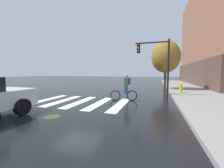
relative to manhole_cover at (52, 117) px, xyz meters
name	(u,v)px	position (x,y,z in m)	size (l,w,h in m)	color
ground_plane	(79,102)	(-0.49, 2.85, 0.00)	(120.00, 120.00, 0.00)	black
crosswalk_stripes	(81,102)	(-0.37, 2.85, 0.00)	(5.45, 3.55, 0.01)	silver
manhole_cover	(52,117)	(0.00, 0.00, 0.00)	(0.64, 0.64, 0.01)	#473D1E
cyclist	(126,87)	(2.13, 4.05, 0.84)	(1.69, 0.43, 1.69)	black
traffic_light_near	(156,58)	(3.92, 6.49, 2.86)	(2.47, 0.28, 4.20)	black
fire_hydrant	(181,88)	(5.87, 8.10, 0.53)	(0.33, 0.22, 0.78)	gold
street_tree_near	(166,57)	(4.80, 10.79, 3.37)	(2.81, 2.81, 5.01)	#4C3823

